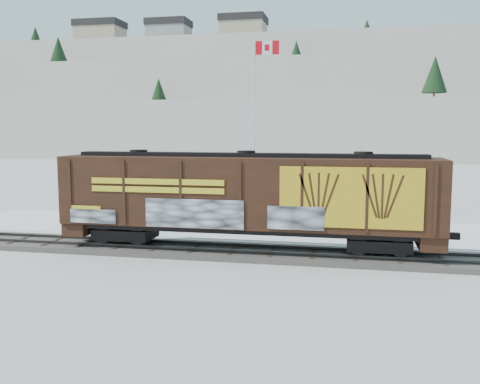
% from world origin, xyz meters
% --- Properties ---
extents(ground, '(500.00, 500.00, 0.00)m').
position_xyz_m(ground, '(0.00, 0.00, 0.00)').
color(ground, white).
rests_on(ground, ground).
extents(rail_track, '(50.00, 3.40, 0.43)m').
position_xyz_m(rail_track, '(0.00, 0.00, 0.15)').
color(rail_track, '#59544C').
rests_on(rail_track, ground).
extents(parking_strip, '(40.00, 8.00, 0.03)m').
position_xyz_m(parking_strip, '(0.00, 7.50, 0.01)').
color(parking_strip, white).
rests_on(parking_strip, ground).
extents(hillside, '(360.00, 110.00, 93.00)m').
position_xyz_m(hillside, '(-0.05, 139.79, 14.37)').
color(hillside, white).
rests_on(hillside, ground).
extents(hopper_railcar, '(18.82, 3.06, 4.72)m').
position_xyz_m(hopper_railcar, '(0.62, -0.01, 3.05)').
color(hopper_railcar, black).
rests_on(hopper_railcar, rail_track).
extents(flagpole, '(2.30, 0.90, 12.95)m').
position_xyz_m(flagpole, '(-1.37, 13.79, 4.89)').
color(flagpole, silver).
rests_on(flagpole, ground).
extents(car_silver, '(4.75, 2.07, 1.60)m').
position_xyz_m(car_silver, '(-4.08, 6.51, 0.83)').
color(car_silver, '#B4B7BC').
rests_on(car_silver, parking_strip).
extents(car_white, '(5.01, 2.03, 1.62)m').
position_xyz_m(car_white, '(-2.02, 7.30, 0.84)').
color(car_white, silver).
rests_on(car_white, parking_strip).
extents(car_dark, '(4.60, 2.81, 1.25)m').
position_xyz_m(car_dark, '(8.37, 8.44, 0.65)').
color(car_dark, black).
rests_on(car_dark, parking_strip).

